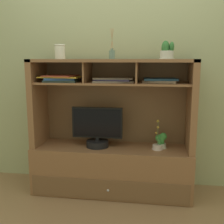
{
  "coord_description": "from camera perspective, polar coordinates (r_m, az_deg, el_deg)",
  "views": [
    {
      "loc": [
        0.41,
        -2.75,
        1.37
      ],
      "look_at": [
        0.0,
        0.0,
        0.85
      ],
      "focal_mm": 44.93,
      "sensor_mm": 36.0,
      "label": 1
    }
  ],
  "objects": [
    {
      "name": "magazine_stack_centre",
      "position": [
        2.79,
        0.24,
        6.51
      ],
      "size": [
        0.42,
        0.29,
        0.04
      ],
      "color": "gray",
      "rests_on": "media_console"
    },
    {
      "name": "potted_fern",
      "position": [
        2.9,
        10.0,
        -5.77
      ],
      "size": [
        0.12,
        0.1,
        0.16
      ],
      "color": "beige",
      "rests_on": "media_console"
    },
    {
      "name": "floor_plane",
      "position": [
        3.1,
        0.0,
        -15.73
      ],
      "size": [
        6.0,
        6.0,
        0.02
      ],
      "primitive_type": "cube",
      "color": "#8F6B48",
      "rests_on": "ground"
    },
    {
      "name": "back_wall",
      "position": [
        3.05,
        0.77,
        11.22
      ],
      "size": [
        6.0,
        0.02,
        2.8
      ],
      "primitive_type": "cube",
      "color": "#A3AC7E",
      "rests_on": "ground"
    },
    {
      "name": "media_console",
      "position": [
        2.95,
        0.03,
        -8.26
      ],
      "size": [
        1.62,
        0.52,
        1.37
      ],
      "color": "brown",
      "rests_on": "ground"
    },
    {
      "name": "magazine_stack_left",
      "position": [
        2.86,
        -10.33,
        6.75
      ],
      "size": [
        0.41,
        0.31,
        0.07
      ],
      "color": "#2E413F",
      "rests_on": "media_console"
    },
    {
      "name": "magazine_stack_right",
      "position": [
        2.82,
        9.85,
        6.38
      ],
      "size": [
        0.35,
        0.32,
        0.04
      ],
      "color": "gray",
      "rests_on": "media_console"
    },
    {
      "name": "ceramic_vase",
      "position": [
        2.91,
        -10.51,
        11.98
      ],
      "size": [
        0.11,
        0.11,
        0.14
      ],
      "color": "silver",
      "rests_on": "media_console"
    },
    {
      "name": "diffuser_bottle",
      "position": [
        2.78,
        0.01,
        11.73
      ],
      "size": [
        0.06,
        0.06,
        0.29
      ],
      "color": "slate",
      "rests_on": "media_console"
    },
    {
      "name": "tv_monitor",
      "position": [
        2.87,
        -3.02,
        -3.84
      ],
      "size": [
        0.52,
        0.23,
        0.41
      ],
      "color": "black",
      "rests_on": "media_console"
    },
    {
      "name": "potted_succulent",
      "position": [
        2.77,
        11.11,
        11.97
      ],
      "size": [
        0.15,
        0.15,
        0.17
      ],
      "color": "silver",
      "rests_on": "media_console"
    },
    {
      "name": "potted_orchid",
      "position": [
        2.85,
        9.24,
        -6.69
      ],
      "size": [
        0.11,
        0.11,
        0.3
      ],
      "color": "beige",
      "rests_on": "media_console"
    }
  ]
}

